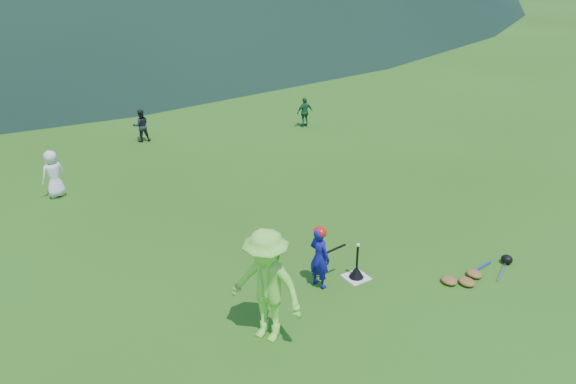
% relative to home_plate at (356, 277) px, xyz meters
% --- Properties ---
extents(ground, '(120.00, 120.00, 0.00)m').
position_rel_home_plate_xyz_m(ground, '(0.00, 0.00, -0.01)').
color(ground, '#2A5413').
rests_on(ground, ground).
extents(home_plate, '(0.45, 0.45, 0.02)m').
position_rel_home_plate_xyz_m(home_plate, '(0.00, 0.00, 0.00)').
color(home_plate, silver).
rests_on(home_plate, ground).
extents(baseball, '(0.08, 0.08, 0.08)m').
position_rel_home_plate_xyz_m(baseball, '(0.00, 0.00, 0.73)').
color(baseball, white).
rests_on(baseball, batting_tee).
extents(batter_child, '(0.39, 0.51, 1.24)m').
position_rel_home_plate_xyz_m(batter_child, '(-0.77, 0.18, 0.61)').
color(batter_child, '#141590').
rests_on(batter_child, ground).
extents(adult_coach, '(1.26, 1.49, 2.00)m').
position_rel_home_plate_xyz_m(adult_coach, '(-2.38, -0.60, 0.99)').
color(adult_coach, '#7FE944').
rests_on(adult_coach, ground).
extents(fielder_a, '(0.69, 0.55, 1.24)m').
position_rel_home_plate_xyz_m(fielder_a, '(-4.12, 7.18, 0.61)').
color(fielder_a, white).
rests_on(fielder_a, ground).
extents(fielder_b, '(0.58, 0.48, 1.08)m').
position_rel_home_plate_xyz_m(fielder_b, '(-0.79, 10.19, 0.53)').
color(fielder_b, black).
rests_on(fielder_b, ground).
extents(fielder_c, '(0.63, 0.28, 1.06)m').
position_rel_home_plate_xyz_m(fielder_c, '(4.60, 8.63, 0.52)').
color(fielder_c, '#1C5D30').
rests_on(fielder_c, ground).
extents(batting_tee, '(0.30, 0.30, 0.68)m').
position_rel_home_plate_xyz_m(batting_tee, '(0.00, 0.00, 0.12)').
color(batting_tee, black).
rests_on(batting_tee, home_plate).
extents(batter_gear, '(0.73, 0.26, 0.60)m').
position_rel_home_plate_xyz_m(batter_gear, '(-0.75, 0.17, 1.11)').
color(batter_gear, red).
rests_on(batter_gear, ground).
extents(equipment_pile, '(1.80, 0.68, 0.19)m').
position_rel_home_plate_xyz_m(equipment_pile, '(2.00, -1.23, 0.06)').
color(equipment_pile, olive).
rests_on(equipment_pile, ground).
extents(outfield_fence, '(70.07, 0.08, 1.33)m').
position_rel_home_plate_xyz_m(outfield_fence, '(0.00, 28.00, 0.69)').
color(outfield_fence, gray).
rests_on(outfield_fence, ground).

